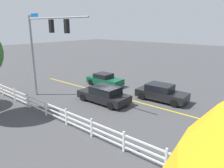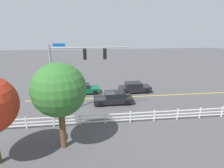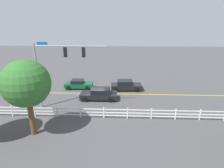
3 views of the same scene
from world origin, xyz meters
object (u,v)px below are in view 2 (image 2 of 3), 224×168
car_0 (135,87)px  car_2 (85,89)px  car_1 (114,98)px  tree_2 (59,90)px

car_0 → car_2: bearing=174.4°
car_0 → car_1: 4.97m
car_0 → car_2: size_ratio=1.10×
car_1 → car_2: size_ratio=1.14×
car_0 → tree_2: size_ratio=0.69×
car_0 → tree_2: bearing=-128.5°
car_2 → tree_2: size_ratio=0.63×
car_1 → car_2: car_1 is taller
tree_2 → car_2: bearing=-96.1°
car_1 → tree_2: tree_2 is taller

